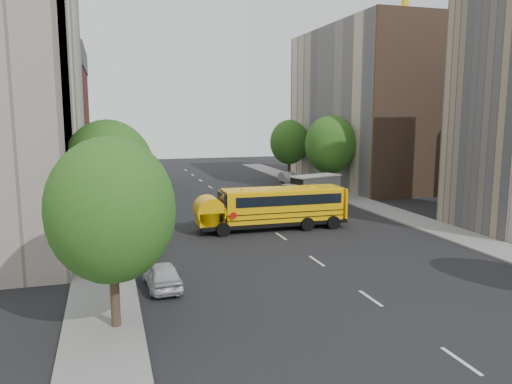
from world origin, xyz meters
name	(u,v)px	position (x,y,z in m)	size (l,w,h in m)	color
ground	(272,230)	(0.00, 0.00, 0.00)	(120.00, 120.00, 0.00)	black
sidewalk_left	(104,224)	(-11.50, 5.00, 0.06)	(3.00, 80.00, 0.12)	slate
sidewalk_right	(378,208)	(11.50, 5.00, 0.06)	(3.00, 80.00, 0.12)	slate
lane_markings	(237,206)	(0.00, 10.00, 0.01)	(0.15, 64.00, 0.01)	silver
building_left_cream	(0,88)	(-18.00, 6.00, 10.00)	(10.00, 26.00, 20.00)	beige
building_left_redbrick	(41,129)	(-18.00, 28.00, 6.50)	(10.00, 15.00, 13.00)	maroon
building_right_far	(364,107)	(18.00, 20.00, 9.00)	(10.00, 22.00, 18.00)	beige
building_right_sidewall	(420,106)	(18.00, 9.00, 9.00)	(10.10, 0.30, 18.00)	brown
street_tree_0	(111,210)	(-11.00, -14.00, 4.64)	(4.80, 4.80, 7.41)	#38281C
street_tree_1	(109,172)	(-11.00, -4.00, 4.95)	(5.12, 5.12, 7.90)	#38281C
street_tree_2	(107,152)	(-11.00, 14.00, 4.83)	(4.99, 4.99, 7.71)	#38281C
street_tree_4	(330,145)	(11.00, 14.00, 5.08)	(5.25, 5.25, 8.10)	#38281C
street_tree_5	(289,142)	(11.00, 26.00, 4.70)	(4.86, 4.86, 7.51)	#38281C
school_bus	(271,206)	(0.06, 0.30, 1.68)	(10.72, 2.75, 3.02)	black
safari_truck	(312,188)	(7.12, 9.51, 1.35)	(6.28, 3.80, 2.54)	black
parked_car_0	(162,275)	(-8.80, -9.90, 0.64)	(1.52, 3.77, 1.28)	#BCBCC3
parked_car_1	(128,206)	(-9.60, 8.81, 0.65)	(1.37, 3.93, 1.29)	white
parked_car_2	(129,182)	(-8.80, 24.09, 0.66)	(2.18, 4.73, 1.32)	black
parked_car_4	(307,186)	(8.80, 14.82, 0.78)	(1.85, 4.59, 1.56)	#374160
parked_car_5	(288,178)	(9.60, 22.45, 0.67)	(1.42, 4.07, 1.34)	gray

